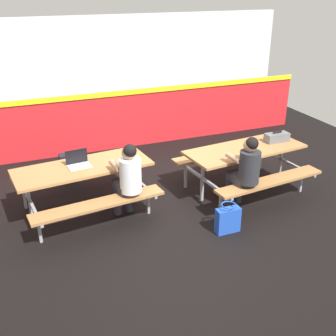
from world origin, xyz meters
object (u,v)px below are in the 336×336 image
at_px(toolbox_grey, 277,137).
at_px(backpack_dark, 69,166).
at_px(picnic_table_right, 245,158).
at_px(student_nearer, 128,176).
at_px(student_further, 246,168).
at_px(tote_bag_bright, 228,219).
at_px(laptop_silver, 78,163).
at_px(picnic_table_left, 83,176).

xyz_separation_m(toolbox_grey, backpack_dark, (-3.21, 1.47, -0.60)).
height_order(picnic_table_right, student_nearer, student_nearer).
height_order(picnic_table_right, student_further, student_further).
xyz_separation_m(student_nearer, tote_bag_bright, (1.16, -0.79, -0.51)).
bearing_deg(student_further, laptop_silver, 157.99).
xyz_separation_m(student_further, backpack_dark, (-2.22, 2.14, -0.49)).
bearing_deg(student_nearer, picnic_table_left, 136.88).
distance_m(student_nearer, tote_bag_bright, 1.49).
bearing_deg(picnic_table_left, student_further, -21.74).
bearing_deg(picnic_table_right, picnic_table_left, 173.90).
relative_size(picnic_table_left, student_further, 1.67).
relative_size(picnic_table_right, student_further, 1.67).
distance_m(student_further, tote_bag_bright, 0.83).
xyz_separation_m(student_nearer, toolbox_grey, (2.65, 0.30, 0.10)).
relative_size(picnic_table_right, toolbox_grey, 5.04).
relative_size(picnic_table_right, laptop_silver, 5.89).
height_order(toolbox_grey, tote_bag_bright, toolbox_grey).
height_order(student_further, toolbox_grey, student_further).
xyz_separation_m(picnic_table_left, student_further, (2.19, -0.87, 0.13)).
xyz_separation_m(picnic_table_right, laptop_silver, (-2.59, 0.30, 0.21)).
height_order(picnic_table_left, toolbox_grey, toolbox_grey).
relative_size(picnic_table_left, picnic_table_right, 1.00).
distance_m(student_further, toolbox_grey, 1.20).
height_order(student_further, tote_bag_bright, student_further).
bearing_deg(backpack_dark, laptop_silver, -90.80).
height_order(student_nearer, backpack_dark, student_nearer).
bearing_deg(picnic_table_left, tote_bag_bright, -37.29).
bearing_deg(backpack_dark, student_nearer, -72.21).
distance_m(picnic_table_left, tote_bag_bright, 2.16).
xyz_separation_m(picnic_table_left, student_nearer, (0.53, -0.50, 0.13)).
relative_size(picnic_table_right, tote_bag_bright, 4.69).
height_order(laptop_silver, tote_bag_bright, laptop_silver).
distance_m(student_further, laptop_silver, 2.41).
height_order(picnic_table_right, laptop_silver, laptop_silver).
distance_m(picnic_table_left, toolbox_grey, 3.20).
height_order(student_nearer, student_further, same).
xyz_separation_m(backpack_dark, tote_bag_bright, (1.72, -2.56, -0.02)).
bearing_deg(backpack_dark, student_further, -43.99).
distance_m(picnic_table_right, student_nearer, 2.02).
bearing_deg(tote_bag_bright, backpack_dark, 123.99).
height_order(toolbox_grey, backpack_dark, toolbox_grey).
relative_size(student_nearer, student_further, 1.00).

